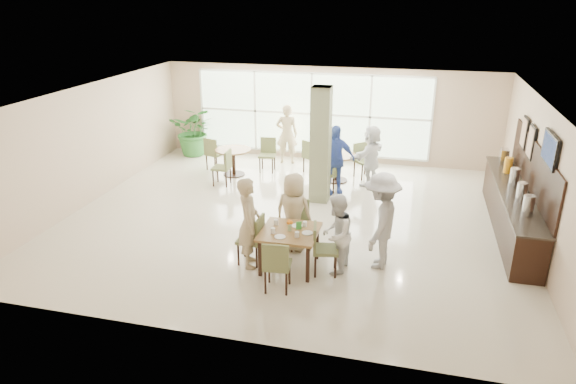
% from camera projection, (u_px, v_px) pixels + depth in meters
% --- Properties ---
extents(ground, '(10.00, 10.00, 0.00)m').
position_uv_depth(ground, '(292.00, 218.00, 11.70)').
color(ground, beige).
rests_on(ground, ground).
extents(room_shell, '(10.00, 10.00, 10.00)m').
position_uv_depth(room_shell, '(292.00, 146.00, 11.08)').
color(room_shell, white).
rests_on(room_shell, ground).
extents(window_bank, '(7.00, 0.04, 7.00)m').
position_uv_depth(window_bank, '(311.00, 114.00, 15.34)').
color(window_bank, silver).
rests_on(window_bank, ground).
extents(column, '(0.45, 0.45, 2.80)m').
position_uv_depth(column, '(321.00, 145.00, 12.19)').
color(column, '#6E7551').
rests_on(column, ground).
extents(main_table, '(1.04, 1.04, 0.75)m').
position_uv_depth(main_table, '(290.00, 235.00, 9.36)').
color(main_table, brown).
rests_on(main_table, ground).
extents(round_table_left, '(0.99, 0.99, 0.75)m').
position_uv_depth(round_table_left, '(233.00, 156.00, 14.25)').
color(round_table_left, brown).
rests_on(round_table_left, ground).
extents(round_table_right, '(1.01, 1.01, 0.75)m').
position_uv_depth(round_table_right, '(337.00, 161.00, 13.80)').
color(round_table_right, brown).
rests_on(round_table_right, ground).
extents(chairs_main_table, '(1.94, 2.14, 0.95)m').
position_uv_depth(chairs_main_table, '(288.00, 244.00, 9.43)').
color(chairs_main_table, '#566135').
rests_on(chairs_main_table, ground).
extents(chairs_table_left, '(2.03, 1.82, 0.95)m').
position_uv_depth(chairs_table_left, '(235.00, 159.00, 14.28)').
color(chairs_table_left, '#566135').
rests_on(chairs_table_left, ground).
extents(chairs_table_right, '(2.08, 1.87, 0.95)m').
position_uv_depth(chairs_table_right, '(335.00, 163.00, 13.90)').
color(chairs_table_right, '#566135').
rests_on(chairs_table_right, ground).
extents(tabletop_clutter, '(0.78, 0.72, 0.21)m').
position_uv_depth(tabletop_clutter, '(291.00, 228.00, 9.30)').
color(tabletop_clutter, white).
rests_on(tabletop_clutter, main_table).
extents(buffet_counter, '(0.64, 4.70, 1.95)m').
position_uv_depth(buffet_counter, '(512.00, 206.00, 10.90)').
color(buffet_counter, black).
rests_on(buffet_counter, ground).
extents(wall_tv, '(0.06, 1.00, 0.58)m').
position_uv_depth(wall_tv, '(550.00, 149.00, 9.26)').
color(wall_tv, black).
rests_on(wall_tv, ground).
extents(framed_art_a, '(0.05, 0.55, 0.70)m').
position_uv_depth(framed_art_a, '(531.00, 142.00, 10.82)').
color(framed_art_a, black).
rests_on(framed_art_a, ground).
extents(framed_art_b, '(0.05, 0.55, 0.70)m').
position_uv_depth(framed_art_b, '(525.00, 133.00, 11.54)').
color(framed_art_b, black).
rests_on(framed_art_b, ground).
extents(potted_plant, '(1.62, 1.62, 1.55)m').
position_uv_depth(potted_plant, '(194.00, 131.00, 15.96)').
color(potted_plant, '#2D702D').
rests_on(potted_plant, ground).
extents(teen_left, '(0.60, 0.73, 1.73)m').
position_uv_depth(teen_left, '(249.00, 223.00, 9.38)').
color(teen_left, tan).
rests_on(teen_left, ground).
extents(teen_far, '(0.84, 0.57, 1.59)m').
position_uv_depth(teen_far, '(294.00, 212.00, 10.00)').
color(teen_far, tan).
rests_on(teen_far, ground).
extents(teen_right, '(0.64, 0.78, 1.49)m').
position_uv_depth(teen_right, '(336.00, 234.00, 9.21)').
color(teen_right, white).
rests_on(teen_right, ground).
extents(teen_standing, '(0.84, 1.27, 1.83)m').
position_uv_depth(teen_standing, '(381.00, 221.00, 9.33)').
color(teen_standing, '#A9A9AC').
rests_on(teen_standing, ground).
extents(adult_a, '(1.17, 0.91, 1.77)m').
position_uv_depth(adult_a, '(334.00, 160.00, 12.84)').
color(adult_a, '#3C58B4').
rests_on(adult_a, ground).
extents(adult_b, '(1.19, 1.63, 1.61)m').
position_uv_depth(adult_b, '(371.00, 156.00, 13.43)').
color(adult_b, white).
rests_on(adult_b, ground).
extents(adult_standing, '(0.70, 0.51, 1.78)m').
position_uv_depth(adult_standing, '(287.00, 134.00, 15.15)').
color(adult_standing, tan).
rests_on(adult_standing, ground).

